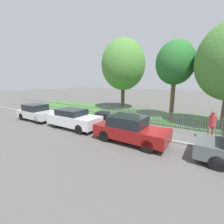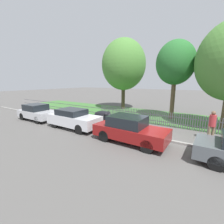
{
  "view_description": "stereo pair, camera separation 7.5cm",
  "coord_description": "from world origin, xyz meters",
  "px_view_note": "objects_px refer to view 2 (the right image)",
  "views": [
    {
      "loc": [
        2.58,
        -8.72,
        3.48
      ],
      "look_at": [
        -3.62,
        1.11,
        1.1
      ],
      "focal_mm": 24.0,
      "sensor_mm": 36.0,
      "label": 1
    },
    {
      "loc": [
        2.65,
        -8.68,
        3.48
      ],
      "look_at": [
        -3.62,
        1.11,
        1.1
      ],
      "focal_mm": 24.0,
      "sensor_mm": 36.0,
      "label": 2
    }
  ],
  "objects_px": {
    "parked_car_silver_hatchback": "(37,112)",
    "tree_behind_motorcycle": "(175,63)",
    "tree_nearest_kerb": "(124,65)",
    "covered_motorcycle": "(103,116)",
    "parked_car_navy_estate": "(130,129)",
    "pedestrian_near_fence": "(212,124)",
    "parked_car_black_saloon": "(73,118)"
  },
  "relations": [
    {
      "from": "tree_nearest_kerb",
      "to": "parked_car_black_saloon",
      "type": "bearing_deg",
      "value": -85.8
    },
    {
      "from": "parked_car_black_saloon",
      "to": "tree_nearest_kerb",
      "type": "relative_size",
      "value": 0.49
    },
    {
      "from": "covered_motorcycle",
      "to": "tree_behind_motorcycle",
      "type": "height_order",
      "value": "tree_behind_motorcycle"
    },
    {
      "from": "parked_car_navy_estate",
      "to": "pedestrian_near_fence",
      "type": "height_order",
      "value": "pedestrian_near_fence"
    },
    {
      "from": "parked_car_black_saloon",
      "to": "pedestrian_near_fence",
      "type": "xyz_separation_m",
      "value": [
        8.74,
        2.7,
        0.26
      ]
    },
    {
      "from": "parked_car_black_saloon",
      "to": "parked_car_navy_estate",
      "type": "height_order",
      "value": "parked_car_navy_estate"
    },
    {
      "from": "parked_car_black_saloon",
      "to": "tree_behind_motorcycle",
      "type": "bearing_deg",
      "value": 51.9
    },
    {
      "from": "parked_car_navy_estate",
      "to": "pedestrian_near_fence",
      "type": "xyz_separation_m",
      "value": [
        4.01,
        2.83,
        0.24
      ]
    },
    {
      "from": "covered_motorcycle",
      "to": "tree_nearest_kerb",
      "type": "distance_m",
      "value": 8.71
    },
    {
      "from": "parked_car_silver_hatchback",
      "to": "parked_car_black_saloon",
      "type": "height_order",
      "value": "parked_car_silver_hatchback"
    },
    {
      "from": "tree_nearest_kerb",
      "to": "tree_behind_motorcycle",
      "type": "xyz_separation_m",
      "value": [
        6.28,
        -1.96,
        -0.38
      ]
    },
    {
      "from": "parked_car_silver_hatchback",
      "to": "tree_behind_motorcycle",
      "type": "bearing_deg",
      "value": 34.48
    },
    {
      "from": "parked_car_silver_hatchback",
      "to": "parked_car_black_saloon",
      "type": "relative_size",
      "value": 0.9
    },
    {
      "from": "parked_car_silver_hatchback",
      "to": "tree_nearest_kerb",
      "type": "xyz_separation_m",
      "value": [
        3.99,
        9.13,
        4.72
      ]
    },
    {
      "from": "parked_car_navy_estate",
      "to": "covered_motorcycle",
      "type": "distance_m",
      "value": 4.05
    },
    {
      "from": "tree_nearest_kerb",
      "to": "parked_car_navy_estate",
      "type": "bearing_deg",
      "value": -59.54
    },
    {
      "from": "parked_car_black_saloon",
      "to": "tree_nearest_kerb",
      "type": "distance_m",
      "value": 10.23
    },
    {
      "from": "covered_motorcycle",
      "to": "tree_nearest_kerb",
      "type": "height_order",
      "value": "tree_nearest_kerb"
    },
    {
      "from": "parked_car_black_saloon",
      "to": "pedestrian_near_fence",
      "type": "bearing_deg",
      "value": 17.42
    },
    {
      "from": "parked_car_silver_hatchback",
      "to": "parked_car_navy_estate",
      "type": "distance_m",
      "value": 9.39
    },
    {
      "from": "parked_car_silver_hatchback",
      "to": "tree_behind_motorcycle",
      "type": "relative_size",
      "value": 0.53
    },
    {
      "from": "covered_motorcycle",
      "to": "tree_behind_motorcycle",
      "type": "xyz_separation_m",
      "value": [
        4.3,
        5.06,
        4.39
      ]
    },
    {
      "from": "parked_car_silver_hatchback",
      "to": "pedestrian_near_fence",
      "type": "height_order",
      "value": "pedestrian_near_fence"
    },
    {
      "from": "parked_car_black_saloon",
      "to": "covered_motorcycle",
      "type": "height_order",
      "value": "parked_car_black_saloon"
    },
    {
      "from": "tree_behind_motorcycle",
      "to": "pedestrian_near_fence",
      "type": "height_order",
      "value": "tree_behind_motorcycle"
    },
    {
      "from": "covered_motorcycle",
      "to": "pedestrian_near_fence",
      "type": "bearing_deg",
      "value": -0.62
    },
    {
      "from": "tree_behind_motorcycle",
      "to": "pedestrian_near_fence",
      "type": "xyz_separation_m",
      "value": [
        3.13,
        -4.4,
        -4.06
      ]
    },
    {
      "from": "tree_nearest_kerb",
      "to": "covered_motorcycle",
      "type": "bearing_deg",
      "value": -74.25
    },
    {
      "from": "parked_car_silver_hatchback",
      "to": "tree_nearest_kerb",
      "type": "height_order",
      "value": "tree_nearest_kerb"
    },
    {
      "from": "parked_car_black_saloon",
      "to": "parked_car_navy_estate",
      "type": "relative_size",
      "value": 0.98
    },
    {
      "from": "parked_car_silver_hatchback",
      "to": "covered_motorcycle",
      "type": "bearing_deg",
      "value": 19.03
    },
    {
      "from": "tree_nearest_kerb",
      "to": "tree_behind_motorcycle",
      "type": "bearing_deg",
      "value": -17.37
    }
  ]
}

